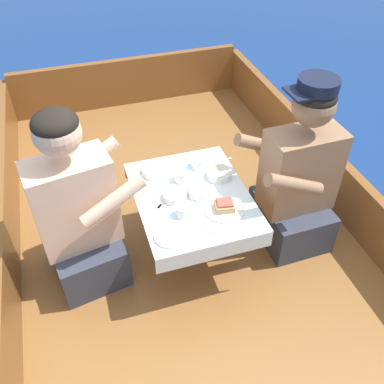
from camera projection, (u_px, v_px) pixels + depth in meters
ground_plane at (192, 283)px, 2.78m from camera, size 60.00×60.00×0.00m
boat_deck at (192, 266)px, 2.68m from camera, size 2.08×3.78×0.33m
gunwale_port at (6, 271)px, 2.22m from camera, size 0.06×3.78×0.36m
gunwale_starboard at (345, 193)px, 2.68m from camera, size 0.06×3.78×0.36m
bow_coaming at (128, 81)px, 3.77m from camera, size 1.96×0.06×0.41m
cockpit_table at (192, 202)px, 2.31m from camera, size 0.59×0.75×0.44m
person_port at (78, 215)px, 2.18m from camera, size 0.57×0.52×1.03m
person_starboard at (297, 180)px, 2.38m from camera, size 0.53×0.45×1.04m
plate_sandwich at (224, 209)px, 2.19m from camera, size 0.21×0.21×0.01m
plate_bread at (170, 236)px, 2.05m from camera, size 0.16×0.16×0.01m
sandwich at (225, 206)px, 2.17m from camera, size 0.11×0.10×0.05m
bowl_port_near at (199, 191)px, 2.27m from camera, size 0.12×0.12×0.04m
bowl_starboard_near at (154, 171)px, 2.40m from camera, size 0.13×0.13×0.04m
bowl_center_far at (175, 195)px, 2.25m from camera, size 0.13×0.13×0.04m
bowl_port_far at (219, 173)px, 2.38m from camera, size 0.14×0.14×0.04m
coffee_cup_port at (198, 163)px, 2.45m from camera, size 0.11×0.08×0.05m
coffee_cup_starboard at (181, 176)px, 2.35m from camera, size 0.10×0.08×0.06m
coffee_cup_center at (183, 211)px, 2.14m from camera, size 0.10×0.07×0.06m
utensil_knife_port at (202, 227)px, 2.09m from camera, size 0.12×0.14×0.00m
utensil_spoon_starboard at (148, 195)px, 2.27m from camera, size 0.10×0.15×0.01m
utensil_fork_port at (155, 213)px, 2.17m from camera, size 0.13×0.14×0.00m
utensil_knife_starboard at (218, 161)px, 2.50m from camera, size 0.17×0.02×0.00m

